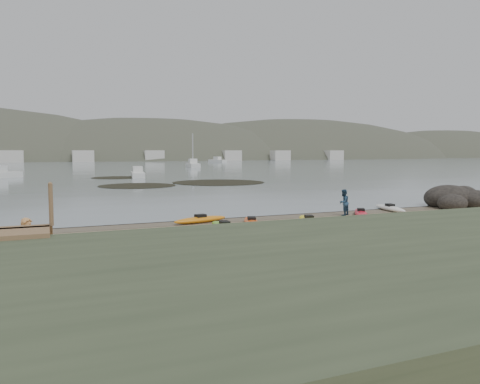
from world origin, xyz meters
name	(u,v)px	position (x,y,z in m)	size (l,w,h in m)	color
ground	(240,218)	(0.00, 0.00, 0.00)	(600.00, 600.00, 0.00)	tan
wet_sand	(242,219)	(0.00, -0.30, 0.00)	(60.00, 60.00, 0.00)	brown
water	(61,157)	(0.00, 300.00, 0.01)	(1200.00, 1200.00, 0.00)	slate
stairs	(19,261)	(-11.00, -11.62, 1.05)	(1.50, 2.70, 2.10)	olive
kayaks	(268,223)	(0.22, -3.22, 0.17)	(22.33, 8.97, 0.34)	#FF5616
person_west	(28,247)	(-10.85, -9.03, 0.91)	(0.66, 0.43, 1.82)	tan
person_east	(344,202)	(6.13, -1.41, 0.78)	(0.76, 0.59, 1.56)	navy
rock_cluster	(457,203)	(16.24, -0.57, 0.24)	(5.31, 3.91, 1.81)	black
kelp_mats	(173,182)	(4.10, 30.86, 0.03)	(19.80, 24.35, 0.04)	black
moored_boats	(91,166)	(-0.63, 85.06, 0.53)	(83.70, 85.37, 1.22)	silver
far_hills	(159,193)	(39.38, 193.97, -15.93)	(550.00, 135.00, 80.00)	#384235
far_town	(95,156)	(6.00, 145.00, 2.00)	(199.00, 5.00, 4.00)	beige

